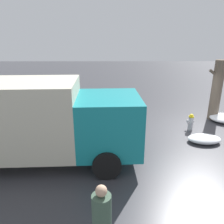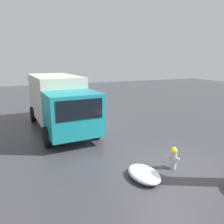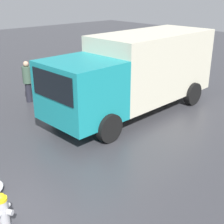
% 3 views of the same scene
% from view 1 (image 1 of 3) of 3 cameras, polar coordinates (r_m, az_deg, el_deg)
% --- Properties ---
extents(ground_plane, '(60.00, 60.00, 0.00)m').
position_cam_1_polar(ground_plane, '(11.01, 19.65, -4.38)').
color(ground_plane, '#38383D').
extents(fire_hydrant, '(0.40, 0.36, 0.79)m').
position_cam_1_polar(fire_hydrant, '(10.87, 19.87, -2.40)').
color(fire_hydrant, '#B7B7BC').
rests_on(fire_hydrant, ground_plane).
extents(tree_trunk, '(0.79, 0.52, 3.09)m').
position_cam_1_polar(tree_trunk, '(12.52, 25.61, 5.15)').
color(tree_trunk, '#6B5B4C').
rests_on(tree_trunk, ground_plane).
extents(delivery_truck, '(7.13, 2.80, 2.85)m').
position_cam_1_polar(delivery_truck, '(7.80, -20.60, -1.83)').
color(delivery_truck, teal).
rests_on(delivery_truck, ground_plane).
extents(pedestrian, '(0.37, 0.37, 1.69)m').
position_cam_1_polar(pedestrian, '(4.58, -2.69, -26.32)').
color(pedestrian, '#23232D').
rests_on(pedestrian, ground_plane).
extents(snow_pile_by_hydrant, '(1.47, 1.34, 0.36)m').
position_cam_1_polar(snow_pile_by_hydrant, '(12.73, 27.31, -1.42)').
color(snow_pile_by_hydrant, white).
rests_on(snow_pile_by_hydrant, ground_plane).
extents(snow_pile_curbside, '(1.35, 0.89, 0.30)m').
position_cam_1_polar(snow_pile_curbside, '(9.93, 22.95, -6.48)').
color(snow_pile_curbside, white).
rests_on(snow_pile_curbside, ground_plane).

